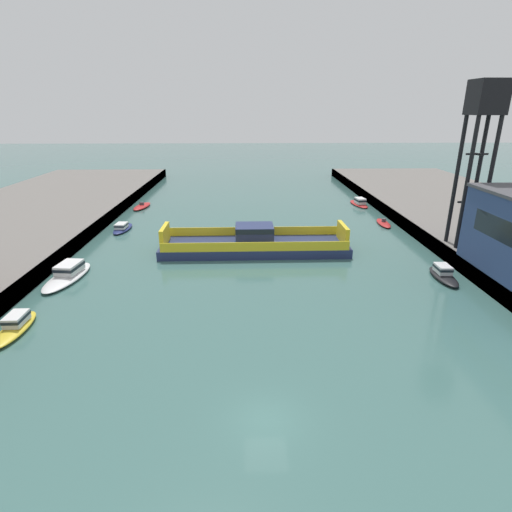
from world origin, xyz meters
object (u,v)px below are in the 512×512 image
moored_boat_mid_right (443,274)px  crane_tower (483,120)px  moored_boat_far_left (142,206)px  chain_ferry (254,243)px  moored_boat_far_right (122,228)px  moored_boat_near_left (68,273)px  moored_boat_mid_left (384,223)px  moored_boat_upstream_b (15,326)px  moored_boat_near_right (359,202)px

moored_boat_mid_right → crane_tower: crane_tower is taller
moored_boat_far_left → moored_boat_mid_right: bearing=-40.5°
crane_tower → moored_boat_far_left: bearing=147.9°
moored_boat_mid_right → moored_boat_far_left: moored_boat_mid_right is taller
chain_ferry → moored_boat_mid_right: chain_ferry is taller
moored_boat_mid_right → moored_boat_far_right: size_ratio=0.93×
chain_ferry → moored_boat_near_left: chain_ferry is taller
moored_boat_mid_right → chain_ferry: bearing=154.7°
moored_boat_mid_left → moored_boat_far_left: moored_boat_far_left is taller
moored_boat_mid_left → moored_boat_far_left: (-39.66, 12.37, 0.03)m
moored_boat_far_left → moored_boat_far_right: size_ratio=1.09×
moored_boat_mid_left → moored_boat_far_left: bearing=162.7°
moored_boat_mid_left → moored_boat_mid_right: bearing=-91.6°
moored_boat_mid_right → moored_boat_upstream_b: size_ratio=0.94×
moored_boat_near_left → moored_boat_far_left: bearing=90.1°
moored_boat_near_left → moored_boat_mid_left: bearing=26.8°
moored_boat_mid_left → moored_boat_upstream_b: size_ratio=0.92×
moored_boat_near_right → moored_boat_far_left: moored_boat_near_right is taller
moored_boat_far_left → moored_boat_upstream_b: bearing=-89.7°
moored_boat_mid_left → moored_boat_mid_right: size_ratio=0.98×
chain_ferry → moored_boat_near_right: size_ratio=3.32×
moored_boat_near_right → moored_boat_mid_left: moored_boat_near_right is taller
moored_boat_mid_left → chain_ferry: bearing=-149.4°
chain_ferry → crane_tower: (24.11, -3.23, 14.58)m
chain_ferry → crane_tower: bearing=-7.6°
chain_ferry → moored_boat_far_left: 31.16m
moored_boat_near_right → moored_boat_far_left: (-39.46, -0.84, -0.27)m
moored_boat_near_right → moored_boat_far_right: 41.79m
moored_boat_mid_left → moored_boat_upstream_b: 49.97m
moored_boat_near_left → moored_boat_mid_right: moored_boat_near_left is taller
chain_ferry → moored_boat_far_left: (-19.62, 24.20, -0.76)m
moored_boat_near_left → moored_boat_mid_left: (39.62, 20.02, -0.35)m
moored_boat_near_left → chain_ferry: bearing=22.7°
chain_ferry → moored_boat_near_right: (19.84, 25.05, -0.49)m
moored_boat_near_right → moored_boat_mid_left: 13.22m
moored_boat_near_right → moored_boat_upstream_b: 58.87m
moored_boat_mid_left → moored_boat_far_right: (-39.07, -2.15, 0.19)m
moored_boat_far_left → moored_boat_far_right: bearing=-87.7°
moored_boat_far_right → moored_boat_upstream_b: bearing=-90.8°
moored_boat_near_left → moored_boat_far_left: size_ratio=1.30×
chain_ferry → moored_boat_mid_left: 23.29m
moored_boat_near_right → moored_boat_upstream_b: bearing=-131.8°
chain_ferry → crane_tower: size_ratio=1.29×
moored_boat_near_left → moored_boat_upstream_b: (0.16, -10.63, -0.09)m
chain_ferry → moored_boat_upstream_b: 27.05m
moored_boat_far_right → crane_tower: size_ratio=0.34×
moored_boat_near_right → moored_boat_far_right: bearing=-158.4°
moored_boat_far_right → moored_boat_upstream_b: size_ratio=1.01×
moored_boat_upstream_b → chain_ferry: bearing=44.1°
moored_boat_near_left → crane_tower: crane_tower is taller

